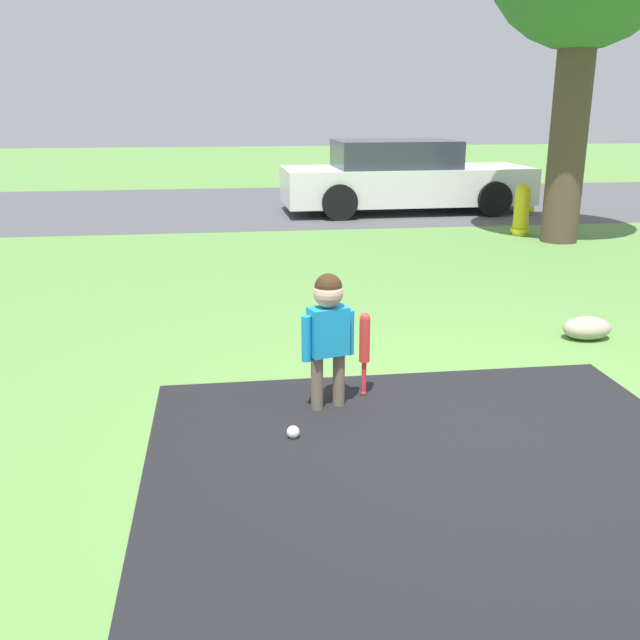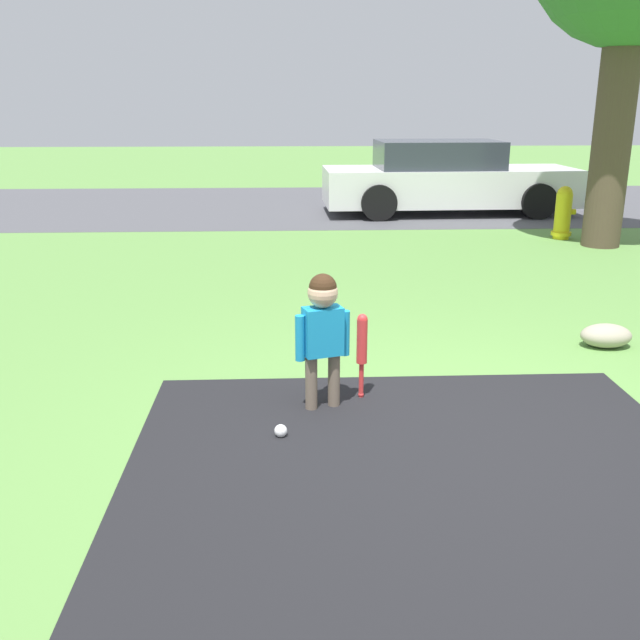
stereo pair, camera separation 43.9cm
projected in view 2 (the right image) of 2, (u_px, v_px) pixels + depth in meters
ground_plane at (464, 435)px, 4.45m from camera, size 60.00×60.00×0.00m
street_strip at (341, 204)px, 14.38m from camera, size 40.00×6.00×0.01m
child at (323, 322)px, 4.68m from camera, size 0.37×0.21×0.93m
baseball_bat at (362, 344)px, 4.90m from camera, size 0.07×0.07×0.61m
sports_ball at (281, 431)px, 4.42m from camera, size 0.08×0.08×0.08m
fire_hydrant at (563, 213)px, 10.70m from camera, size 0.33×0.30×0.79m
parked_car at (446, 179)px, 13.10m from camera, size 4.61×1.89×1.32m
edging_rock at (606, 336)px, 6.02m from camera, size 0.43×0.30×0.20m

